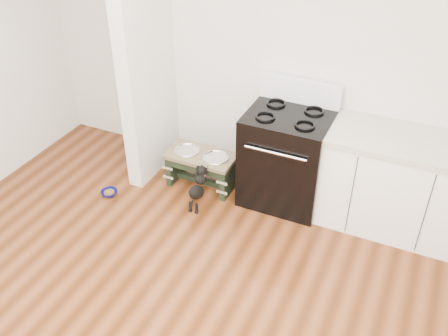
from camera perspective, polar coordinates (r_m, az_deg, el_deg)
room_shell at (r=2.55m, az=-12.26°, el=-0.11°), size 5.00×5.00×5.00m
partition_wall at (r=4.81m, az=-9.03°, el=13.64°), size 0.15×0.80×2.70m
oven_range at (r=4.71m, az=7.16°, el=1.34°), size 0.76×0.69×1.14m
cabinet_run at (r=4.61m, az=18.81°, el=-1.65°), size 1.24×0.64×0.91m
dog_feeder at (r=4.95m, az=-2.61°, el=0.51°), size 0.68×0.36×0.39m
puppy at (r=4.70m, az=-3.00°, el=-2.17°), size 0.12×0.35×0.41m
floor_bowl at (r=5.08m, az=-12.98°, el=-2.79°), size 0.19×0.19×0.05m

